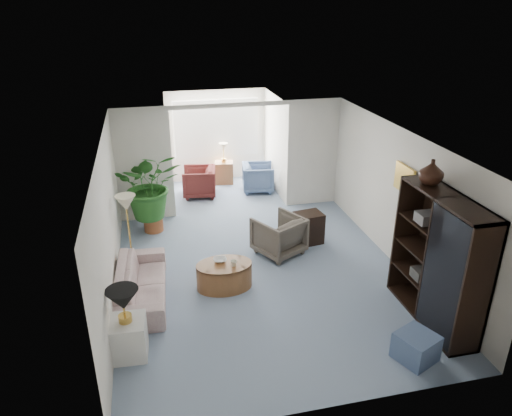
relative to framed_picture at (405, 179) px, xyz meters
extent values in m
plane|color=#889AB3|center=(-2.46, 0.10, -1.70)|extent=(6.00, 6.00, 0.00)
plane|color=#889AB3|center=(-2.46, 4.20, -1.70)|extent=(2.60, 2.60, 0.00)
cube|color=white|center=(-4.36, 3.10, -0.45)|extent=(1.20, 0.12, 2.50)
cube|color=white|center=(-0.56, 3.10, -0.45)|extent=(1.20, 0.12, 2.50)
cube|color=white|center=(-2.46, 3.10, 0.75)|extent=(2.60, 0.12, 0.10)
cube|color=white|center=(-2.46, 5.28, -0.30)|extent=(2.20, 0.02, 1.50)
cube|color=white|center=(-2.46, 5.25, -0.30)|extent=(2.20, 0.02, 1.50)
cube|color=beige|center=(0.00, 0.00, 0.00)|extent=(0.04, 0.50, 0.40)
imported|color=beige|center=(-4.55, -0.03, -1.41)|extent=(0.87, 1.99, 0.57)
cube|color=silver|center=(-4.75, -1.38, -1.42)|extent=(0.53, 0.53, 0.55)
cone|color=black|center=(-4.75, -1.38, -0.80)|extent=(0.44, 0.44, 0.30)
cone|color=#F4ECC2|center=(-4.71, 1.10, -0.45)|extent=(0.36, 0.36, 0.28)
cylinder|color=brown|center=(-3.18, -0.01, -1.47)|extent=(0.99, 0.99, 0.45)
imported|color=silver|center=(-3.23, 0.09, -1.22)|extent=(0.23, 0.23, 0.05)
imported|color=silver|center=(-3.03, -0.11, -1.20)|extent=(0.11, 0.11, 0.10)
imported|color=#645B4E|center=(-1.96, 0.93, -1.32)|extent=(1.11, 1.12, 0.76)
cube|color=black|center=(-1.26, 1.23, -1.38)|extent=(0.58, 0.49, 0.63)
cube|color=black|center=(-0.23, -1.56, -0.69)|extent=(0.49, 1.82, 2.02)
imported|color=#321A10|center=(-0.23, -1.06, 0.51)|extent=(0.36, 0.36, 0.38)
cube|color=slate|center=(-0.93, -2.35, -1.51)|extent=(0.64, 0.64, 0.39)
cylinder|color=#9D532D|center=(-4.28, 2.47, -1.54)|extent=(0.40, 0.40, 0.32)
imported|color=#276322|center=(-4.28, 2.47, -0.66)|extent=(1.30, 1.13, 1.44)
imported|color=slate|center=(-1.59, 4.19, -1.35)|extent=(0.88, 0.86, 0.70)
imported|color=#5B201F|center=(-3.09, 4.19, -1.34)|extent=(0.91, 0.89, 0.73)
cube|color=brown|center=(-2.34, 4.94, -1.41)|extent=(0.53, 0.44, 0.58)
cube|color=#32302D|center=(-0.28, -1.31, -1.06)|extent=(0.30, 0.26, 0.16)
cube|color=#2A2824|center=(-0.28, -2.13, -1.06)|extent=(0.30, 0.26, 0.16)
cube|color=#2E2A23|center=(-0.28, -1.97, -0.16)|extent=(0.30, 0.26, 0.16)
cube|color=#5C5957|center=(-0.28, -1.20, -0.16)|extent=(0.30, 0.26, 0.16)
cube|color=#4E4B48|center=(-0.28, -1.75, -0.61)|extent=(0.30, 0.26, 0.16)
camera|label=1|loc=(-4.23, -6.92, 2.86)|focal=33.65mm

